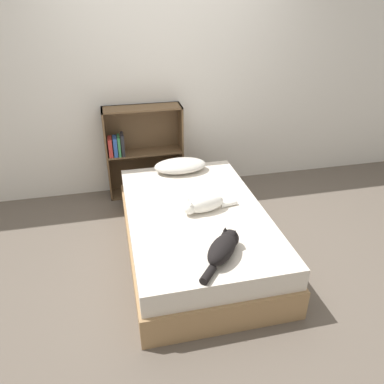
{
  "coord_description": "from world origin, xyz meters",
  "views": [
    {
      "loc": [
        -0.65,
        -2.71,
        2.18
      ],
      "look_at": [
        0.0,
        0.15,
        0.55
      ],
      "focal_mm": 35.0,
      "sensor_mm": 36.0,
      "label": 1
    }
  ],
  "objects_px": {
    "bed": "(196,231)",
    "bookshelf": "(141,150)",
    "cat_dark": "(223,248)",
    "pillow": "(180,166)",
    "cat_light": "(204,204)"
  },
  "relations": [
    {
      "from": "bed",
      "to": "pillow",
      "type": "relative_size",
      "value": 3.57
    },
    {
      "from": "pillow",
      "to": "cat_light",
      "type": "xyz_separation_m",
      "value": [
        0.04,
        -0.84,
        0.01
      ]
    },
    {
      "from": "cat_light",
      "to": "bookshelf",
      "type": "distance_m",
      "value": 1.38
    },
    {
      "from": "pillow",
      "to": "bed",
      "type": "bearing_deg",
      "value": -91.55
    },
    {
      "from": "bed",
      "to": "cat_dark",
      "type": "distance_m",
      "value": 0.73
    },
    {
      "from": "bed",
      "to": "bookshelf",
      "type": "height_order",
      "value": "bookshelf"
    },
    {
      "from": "cat_light",
      "to": "pillow",
      "type": "bearing_deg",
      "value": -98.09
    },
    {
      "from": "pillow",
      "to": "cat_light",
      "type": "distance_m",
      "value": 0.84
    },
    {
      "from": "cat_dark",
      "to": "bed",
      "type": "bearing_deg",
      "value": 43.16
    },
    {
      "from": "bed",
      "to": "cat_light",
      "type": "relative_size",
      "value": 3.85
    },
    {
      "from": "bed",
      "to": "pillow",
      "type": "height_order",
      "value": "pillow"
    },
    {
      "from": "bed",
      "to": "pillow",
      "type": "bearing_deg",
      "value": 88.45
    },
    {
      "from": "pillow",
      "to": "cat_dark",
      "type": "distance_m",
      "value": 1.46
    },
    {
      "from": "cat_light",
      "to": "cat_dark",
      "type": "bearing_deg",
      "value": 78.14
    },
    {
      "from": "cat_light",
      "to": "bed",
      "type": "bearing_deg",
      "value": -46.28
    }
  ]
}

